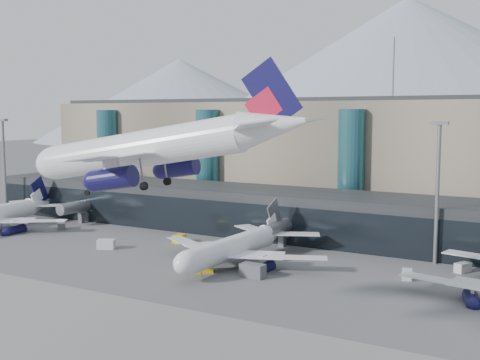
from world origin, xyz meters
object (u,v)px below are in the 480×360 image
at_px(lightmast_left, 4,161).
at_px(veh_d, 463,267).
at_px(veh_c, 253,271).
at_px(veh_a, 106,244).
at_px(jet_parked_left, 1,208).
at_px(veh_h, 202,266).
at_px(veh_b, 179,239).
at_px(veh_f, 62,226).
at_px(veh_g, 407,275).
at_px(jet_parked_mid, 241,238).
at_px(hero_jet, 169,136).
at_px(lightmast_mid, 438,184).

xyz_separation_m(lightmast_left, veh_d, (115.37, -0.59, -13.59)).
bearing_deg(veh_c, veh_a, 175.42).
height_order(jet_parked_left, veh_h, jet_parked_left).
xyz_separation_m(veh_b, veh_h, (17.13, -17.62, 0.22)).
bearing_deg(veh_f, veh_g, -134.15).
bearing_deg(jet_parked_mid, hero_jet, -157.82).
distance_m(hero_jet, jet_parked_left, 92.18).
distance_m(lightmast_left, veh_h, 80.96).
height_order(lightmast_left, jet_parked_mid, lightmast_left).
xyz_separation_m(veh_a, veh_f, (-23.10, 10.41, -0.14)).
height_order(lightmast_left, veh_d, lightmast_left).
bearing_deg(lightmast_left, hero_jet, -30.21).
height_order(lightmast_mid, veh_f, lightmast_mid).
distance_m(jet_parked_left, veh_d, 102.53).
bearing_deg(veh_d, lightmast_left, 116.27).
bearing_deg(veh_d, veh_f, 120.45).
height_order(jet_parked_mid, veh_g, jet_parked_mid).
bearing_deg(hero_jet, veh_a, 133.68).
relative_size(veh_d, veh_g, 1.07).
relative_size(lightmast_mid, jet_parked_mid, 0.71).
bearing_deg(veh_f, veh_h, -149.86).
relative_size(veh_d, veh_f, 1.00).
distance_m(veh_g, veh_h, 34.11).
height_order(veh_a, veh_g, veh_a).
bearing_deg(jet_parked_left, veh_f, -73.73).
bearing_deg(jet_parked_mid, veh_g, -80.46).
bearing_deg(jet_parked_left, veh_a, -104.36).
bearing_deg(veh_d, veh_g, 168.14).
distance_m(lightmast_mid, jet_parked_left, 98.11).
bearing_deg(veh_h, jet_parked_mid, 41.79).
bearing_deg(veh_f, veh_b, -129.10).
relative_size(hero_jet, veh_g, 12.89).
relative_size(lightmast_left, veh_b, 8.67).
height_order(jet_parked_mid, veh_h, jet_parked_mid).
xyz_separation_m(veh_b, veh_f, (-32.42, -1.63, -0.04)).
height_order(lightmast_mid, hero_jet, hero_jet).
relative_size(jet_parked_left, veh_b, 13.00).
relative_size(veh_b, veh_d, 1.02).
xyz_separation_m(lightmast_mid, hero_jet, (-16.71, -57.33, 10.10)).
bearing_deg(jet_parked_left, lightmast_left, 40.28).
xyz_separation_m(veh_a, veh_b, (9.32, 12.03, -0.10)).
bearing_deg(hero_jet, jet_parked_mid, 103.74).
bearing_deg(veh_a, veh_g, -18.00).
distance_m(hero_jet, veh_h, 42.85).
bearing_deg(jet_parked_left, jet_parked_mid, -97.77).
xyz_separation_m(lightmast_mid, veh_d, (5.37, -3.59, -13.59)).
bearing_deg(jet_parked_mid, veh_a, 100.84).
distance_m(veh_b, veh_h, 24.58).
xyz_separation_m(lightmast_left, jet_parked_left, (13.60, -12.44, -9.71)).
xyz_separation_m(hero_jet, jet_parked_left, (-79.69, 41.88, -19.81)).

